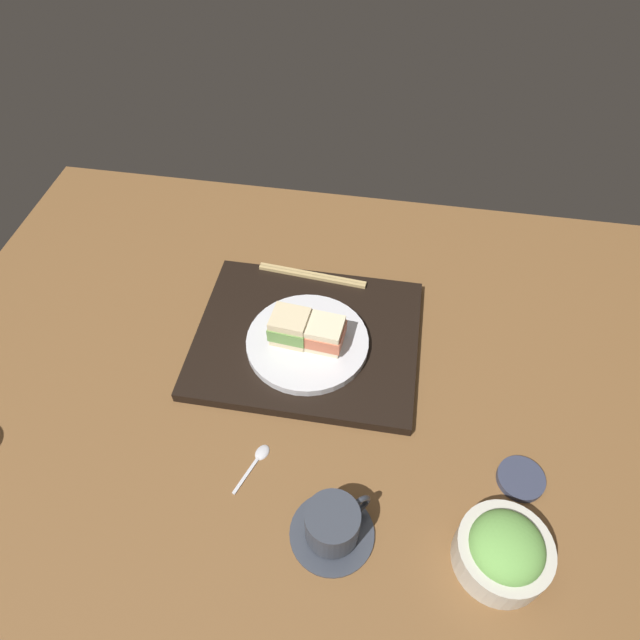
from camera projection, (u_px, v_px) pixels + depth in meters
ground_plane at (316, 379)px, 98.20cm from camera, size 140.00×100.00×3.00cm
serving_tray at (307, 338)px, 100.85cm from camera, size 39.22×32.07×1.98cm
sandwich_plate at (307, 342)px, 98.13cm from camera, size 21.30×21.30×1.42cm
sandwich_near at (324, 334)px, 95.27cm from camera, size 7.12×6.48×4.94cm
sandwich_far at (290, 327)px, 95.92cm from camera, size 6.94×6.53×5.47cm
salad_bowl at (504, 551)px, 74.37cm from camera, size 12.70×12.70×8.06cm
chopsticks_pair at (312, 275)px, 109.14cm from camera, size 21.23×3.20×0.70cm
coffee_cup at (333, 525)px, 77.13cm from camera, size 12.01×12.01×6.81cm
small_sauce_dish at (521, 479)px, 84.15cm from camera, size 7.09×7.09×1.14cm
teaspoon at (258, 457)px, 86.61cm from camera, size 4.32×9.02×0.80cm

